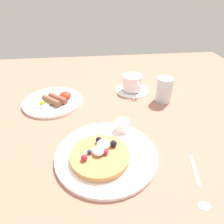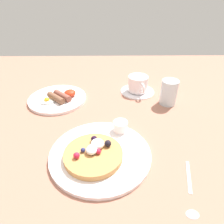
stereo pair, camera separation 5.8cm
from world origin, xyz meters
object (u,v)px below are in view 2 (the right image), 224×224
Objects in this scene: coffee_saucer at (137,91)px; coffee_cup at (138,83)px; teaspoon at (191,198)px; pancake_plate at (100,154)px; water_glass at (169,92)px; syrup_ramekin at (120,126)px; breakfast_plate at (58,99)px.

coffee_cup is at bearing -77.94° from coffee_saucer.
coffee_saucer is 0.91× the size of teaspoon.
coffee_cup is (14.92, 37.86, 3.57)cm from pancake_plate.
teaspoon is (6.14, -51.46, -3.91)cm from coffee_cup.
water_glass reaches higher than teaspoon.
syrup_ramekin is at bearing -136.74° from water_glass.
coffee_cup is 51.97cm from teaspoon.
syrup_ramekin is 27.87cm from teaspoon.
water_glass reaches higher than breakfast_plate.
water_glass reaches higher than coffee_cup.
coffee_cup is (0.03, -0.16, 3.75)cm from coffee_saucer.
pancake_plate is 11.72cm from syrup_ramekin.
teaspoon is (21.05, -13.60, -0.34)cm from pancake_plate.
syrup_ramekin is 32.74cm from breakfast_plate.
coffee_saucer is at bearing 68.62° from pancake_plate.
pancake_plate is at bearing -121.92° from syrup_ramekin.
syrup_ramekin is at bearing -41.08° from breakfast_plate.
coffee_cup is at bearing 96.80° from teaspoon.
teaspoon is (39.60, -44.82, -0.35)cm from breakfast_plate.
coffee_saucer reaches higher than teaspoon.
water_glass reaches higher than coffee_saucer.
pancake_plate is 2.46× the size of coffee_cup.
coffee_cup reaches higher than breakfast_plate.
water_glass reaches higher than syrup_ramekin.
syrup_ramekin is 0.32× the size of coffee_saucer.
coffee_cup is 1.17× the size of water_glass.
pancake_plate is 40.85cm from coffee_cup.
syrup_ramekin reaches higher than breakfast_plate.
coffee_cup is 0.73× the size of teaspoon.
teaspoon is 42.24cm from water_glass.
coffee_saucer is at bearing 96.82° from teaspoon.
breakfast_plate is (-24.62, 21.46, -2.26)cm from syrup_ramekin.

